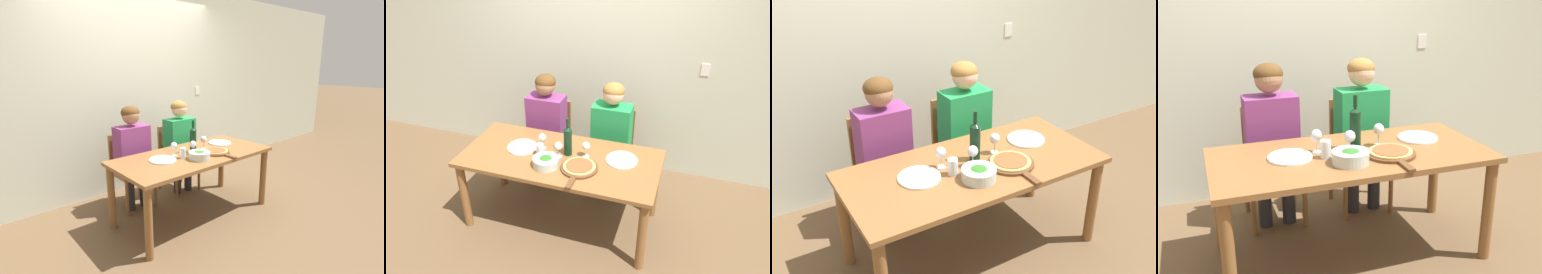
% 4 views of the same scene
% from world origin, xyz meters
% --- Properties ---
extents(ground_plane, '(40.00, 40.00, 0.00)m').
position_xyz_m(ground_plane, '(0.00, 0.00, 0.00)').
color(ground_plane, brown).
extents(back_wall, '(10.00, 0.06, 2.70)m').
position_xyz_m(back_wall, '(0.00, 1.18, 1.35)').
color(back_wall, beige).
rests_on(back_wall, ground).
extents(dining_table, '(1.75, 0.81, 0.72)m').
position_xyz_m(dining_table, '(0.00, 0.00, 0.62)').
color(dining_table, brown).
rests_on(dining_table, ground).
extents(chair_left, '(0.42, 0.42, 0.86)m').
position_xyz_m(chair_left, '(-0.39, 0.71, 0.47)').
color(chair_left, brown).
rests_on(chair_left, ground).
extents(chair_right, '(0.42, 0.42, 0.86)m').
position_xyz_m(chair_right, '(0.31, 0.71, 0.47)').
color(chair_right, brown).
rests_on(chair_right, ground).
extents(person_woman, '(0.47, 0.51, 1.21)m').
position_xyz_m(person_woman, '(-0.39, 0.61, 0.73)').
color(person_woman, '#28282D').
rests_on(person_woman, ground).
extents(person_man, '(0.47, 0.51, 1.21)m').
position_xyz_m(person_man, '(0.31, 0.61, 0.73)').
color(person_man, '#28282D').
rests_on(person_man, ground).
extents(wine_bottle, '(0.07, 0.07, 0.36)m').
position_xyz_m(wine_bottle, '(0.05, 0.06, 0.87)').
color(wine_bottle, black).
rests_on(wine_bottle, dining_table).
extents(broccoli_bowl, '(0.22, 0.22, 0.08)m').
position_xyz_m(broccoli_bowl, '(-0.06, -0.17, 0.76)').
color(broccoli_bowl, silver).
rests_on(broccoli_bowl, dining_table).
extents(dinner_plate_left, '(0.28, 0.28, 0.02)m').
position_xyz_m(dinner_plate_left, '(-0.38, 0.03, 0.73)').
color(dinner_plate_left, white).
rests_on(dinner_plate_left, dining_table).
extents(dinner_plate_right, '(0.28, 0.28, 0.02)m').
position_xyz_m(dinner_plate_right, '(0.53, 0.11, 0.73)').
color(dinner_plate_right, white).
rests_on(dinner_plate_right, dining_table).
extents(pizza_on_board, '(0.31, 0.45, 0.04)m').
position_xyz_m(pizza_on_board, '(0.22, -0.13, 0.74)').
color(pizza_on_board, brown).
rests_on(pizza_on_board, dining_table).
extents(wine_glass_left, '(0.07, 0.07, 0.15)m').
position_xyz_m(wine_glass_left, '(-0.20, 0.08, 0.83)').
color(wine_glass_left, silver).
rests_on(wine_glass_left, dining_table).
extents(wine_glass_right, '(0.07, 0.07, 0.15)m').
position_xyz_m(wine_glass_right, '(0.22, 0.07, 0.83)').
color(wine_glass_right, silver).
rests_on(wine_glass_right, dining_table).
extents(wine_glass_centre, '(0.07, 0.07, 0.15)m').
position_xyz_m(wine_glass_centre, '(-0.01, -0.01, 0.83)').
color(wine_glass_centre, silver).
rests_on(wine_glass_centre, dining_table).
extents(water_tumbler, '(0.07, 0.07, 0.11)m').
position_xyz_m(water_tumbler, '(-0.18, -0.03, 0.78)').
color(water_tumbler, silver).
rests_on(water_tumbler, dining_table).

